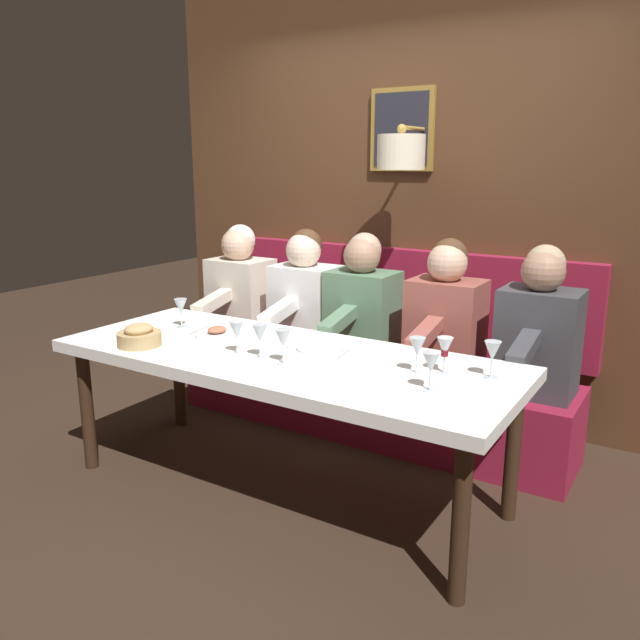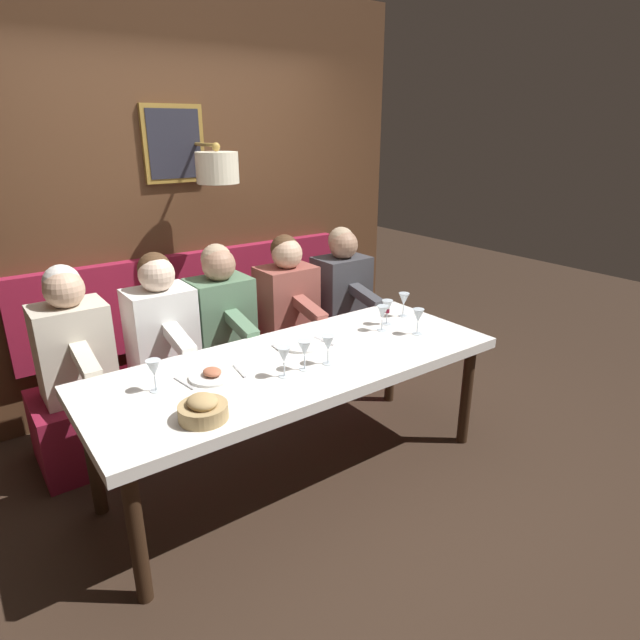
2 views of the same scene
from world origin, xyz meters
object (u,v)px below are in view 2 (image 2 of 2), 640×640
diner_far (161,319)px  wine_glass_7 (387,307)px  bread_bowl (203,409)px  wine_glass_2 (382,313)px  wine_glass_4 (328,344)px  wine_glass_6 (154,369)px  dining_table (298,371)px  wine_glass_1 (304,349)px  diner_middle (221,307)px  diner_nearest (342,282)px  diner_near (287,293)px  wine_glass_0 (418,316)px  diner_farthest (72,338)px  wine_glass_3 (284,356)px  wine_glass_5 (404,300)px

diner_far → wine_glass_7: bearing=-121.6°
diner_far → bread_bowl: bearing=168.2°
diner_far → wine_glass_2: 1.39m
wine_glass_4 → wine_glass_6: same height
dining_table → wine_glass_7: wine_glass_7 is taller
wine_glass_1 → diner_middle: bearing=-0.5°
wine_glass_7 → diner_nearest: bearing=-16.6°
wine_glass_7 → bread_bowl: 1.53m
diner_near → wine_glass_0: bearing=-162.2°
dining_table → diner_near: 1.02m
diner_farthest → wine_glass_0: (-1.00, -1.79, 0.04)m
wine_glass_1 → wine_glass_2: 0.74m
diner_far → diner_near: bearing=-90.0°
wine_glass_0 → diner_far: bearing=51.7°
diner_farthest → wine_glass_6: (-0.78, -0.20, 0.04)m
wine_glass_4 → wine_glass_7: bearing=-68.7°
diner_middle → wine_glass_2: bearing=-139.0°
dining_table → wine_glass_0: wine_glass_0 is taller
wine_glass_3 → wine_glass_7: same height
wine_glass_0 → diner_near: bearing=17.8°
diner_farthest → wine_glass_6: bearing=-165.2°
wine_glass_4 → wine_glass_3: bearing=88.6°
diner_farthest → wine_glass_7: (-0.75, -1.75, 0.04)m
diner_far → wine_glass_3: size_ratio=4.82×
diner_farthest → wine_glass_1: diner_farthest is taller
wine_glass_0 → diner_middle: bearing=40.4°
diner_nearest → wine_glass_2: 0.88m
wine_glass_1 → wine_glass_3: 0.13m
diner_near → diner_nearest: bearing=-90.0°
diner_far → wine_glass_6: size_ratio=4.82×
diner_far → wine_glass_0: size_ratio=4.82×
diner_nearest → diner_near: 0.51m
diner_farthest → wine_glass_1: (-1.00, -0.93, 0.04)m
wine_glass_4 → bread_bowl: (-0.14, 0.79, -0.07)m
diner_middle → wine_glass_0: bearing=-139.6°
bread_bowl → wine_glass_4: bearing=-80.0°
diner_middle → wine_glass_5: 1.23m
dining_table → diner_near: (0.88, -0.50, 0.14)m
diner_far → wine_glass_7: (-0.75, -1.23, 0.04)m
diner_near → wine_glass_6: 1.48m
wine_glass_7 → bread_bowl: bearing=105.4°
wine_glass_0 → wine_glass_1: (-0.01, 0.86, 0.00)m
wine_glass_6 → wine_glass_5: bearing=-87.7°
wine_glass_2 → diner_farthest: bearing=63.6°
diner_nearest → wine_glass_4: (-1.02, 0.90, 0.04)m
wine_glass_5 → wine_glass_7: size_ratio=1.00×
diner_near → wine_glass_7: (-0.75, -0.29, 0.04)m
wine_glass_6 → wine_glass_7: bearing=-89.1°
wine_glass_0 → wine_glass_5: bearing=-29.3°
diner_middle → wine_glass_3: size_ratio=4.82×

